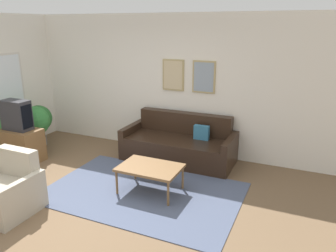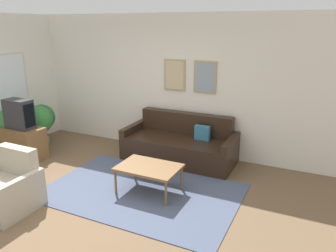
{
  "view_description": "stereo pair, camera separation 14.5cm",
  "coord_description": "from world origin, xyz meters",
  "px_view_note": "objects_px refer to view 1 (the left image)",
  "views": [
    {
      "loc": [
        2.85,
        -3.24,
        2.48
      ],
      "look_at": [
        0.71,
        1.56,
        0.85
      ],
      "focal_mm": 35.0,
      "sensor_mm": 36.0,
      "label": 1
    },
    {
      "loc": [
        2.98,
        -3.18,
        2.48
      ],
      "look_at": [
        0.71,
        1.56,
        0.85
      ],
      "focal_mm": 35.0,
      "sensor_mm": 36.0,
      "label": 2
    }
  ],
  "objects_px": {
    "coffee_table": "(150,169)",
    "tv": "(16,115)",
    "armchair": "(6,192)",
    "potted_plant_tall": "(12,124)",
    "couch": "(179,145)"
  },
  "relations": [
    {
      "from": "tv",
      "to": "potted_plant_tall",
      "type": "bearing_deg",
      "value": 152.55
    },
    {
      "from": "couch",
      "to": "armchair",
      "type": "xyz_separation_m",
      "value": [
        -1.5,
        -2.64,
        -0.02
      ]
    },
    {
      "from": "coffee_table",
      "to": "couch",
      "type": "bearing_deg",
      "value": 92.88
    },
    {
      "from": "armchair",
      "to": "potted_plant_tall",
      "type": "bearing_deg",
      "value": 127.95
    },
    {
      "from": "tv",
      "to": "potted_plant_tall",
      "type": "relative_size",
      "value": 0.57
    },
    {
      "from": "potted_plant_tall",
      "to": "couch",
      "type": "bearing_deg",
      "value": 18.57
    },
    {
      "from": "coffee_table",
      "to": "tv",
      "type": "distance_m",
      "value": 2.84
    },
    {
      "from": "potted_plant_tall",
      "to": "coffee_table",
      "type": "bearing_deg",
      "value": -5.55
    },
    {
      "from": "coffee_table",
      "to": "potted_plant_tall",
      "type": "distance_m",
      "value": 3.21
    },
    {
      "from": "tv",
      "to": "potted_plant_tall",
      "type": "height_order",
      "value": "tv"
    },
    {
      "from": "couch",
      "to": "tv",
      "type": "xyz_separation_m",
      "value": [
        -2.72,
        -1.25,
        0.59
      ]
    },
    {
      "from": "coffee_table",
      "to": "tv",
      "type": "bearing_deg",
      "value": 177.86
    },
    {
      "from": "coffee_table",
      "to": "armchair",
      "type": "distance_m",
      "value": 2.03
    },
    {
      "from": "couch",
      "to": "coffee_table",
      "type": "relative_size",
      "value": 2.24
    },
    {
      "from": "tv",
      "to": "armchair",
      "type": "distance_m",
      "value": 1.95
    }
  ]
}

